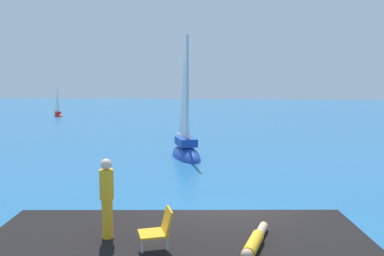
{
  "coord_description": "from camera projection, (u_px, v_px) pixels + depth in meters",
  "views": [
    {
      "loc": [
        0.12,
        -10.21,
        4.2
      ],
      "look_at": [
        -1.77,
        8.87,
        1.91
      ],
      "focal_mm": 37.34,
      "sensor_mm": 36.0,
      "label": 1
    }
  ],
  "objects": [
    {
      "name": "person_sunbather",
      "position": [
        255.0,
        242.0,
        7.56
      ],
      "size": [
        0.61,
        1.73,
        0.25
      ],
      "rotation": [
        0.0,
        0.0,
        1.31
      ],
      "color": "gold",
      "rests_on": "shore_ledge"
    },
    {
      "name": "sailboat_far",
      "position": [
        58.0,
        115.0,
        47.1
      ],
      "size": [
        1.84,
        1.73,
        3.59
      ],
      "rotation": [
        0.0,
        0.0,
        5.56
      ],
      "color": "red",
      "rests_on": "ground"
    },
    {
      "name": "sailboat_near",
      "position": [
        186.0,
        150.0,
        21.95
      ],
      "size": [
        2.56,
        4.01,
        7.23
      ],
      "rotation": [
        0.0,
        0.0,
        5.07
      ],
      "color": "#193D99",
      "rests_on": "ground"
    },
    {
      "name": "boulder_seaward",
      "position": [
        308.0,
        254.0,
        9.69
      ],
      "size": [
        1.36,
        1.28,
        0.73
      ],
      "primitive_type": "cube",
      "rotation": [
        0.08,
        -0.05,
        0.37
      ],
      "color": "black",
      "rests_on": "ground"
    },
    {
      "name": "person_standing",
      "position": [
        107.0,
        196.0,
        7.95
      ],
      "size": [
        0.28,
        0.28,
        1.62
      ],
      "rotation": [
        0.0,
        0.0,
        5.77
      ],
      "color": "gold",
      "rests_on": "shore_ledge"
    },
    {
      "name": "ground_plane",
      "position": [
        225.0,
        239.0,
        10.59
      ],
      "size": [
        160.0,
        160.0,
        0.0
      ],
      "primitive_type": "plane",
      "color": "#236093"
    },
    {
      "name": "beach_chair",
      "position": [
        159.0,
        228.0,
        7.37
      ],
      "size": [
        0.72,
        0.66,
        0.8
      ],
      "rotation": [
        0.0,
        0.0,
        3.5
      ],
      "color": "orange",
      "rests_on": "shore_ledge"
    },
    {
      "name": "boulder_inland",
      "position": [
        257.0,
        256.0,
        9.58
      ],
      "size": [
        1.08,
        1.4,
        0.86
      ],
      "primitive_type": "cube",
      "rotation": [
        0.01,
        0.13,
        1.62
      ],
      "color": "black",
      "rests_on": "ground"
    }
  ]
}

